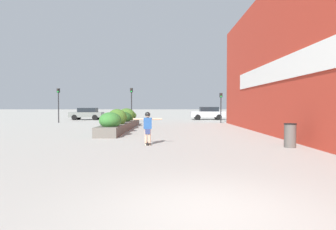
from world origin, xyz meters
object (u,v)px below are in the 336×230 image
at_px(skateboarder, 147,124).
at_px(traffic_light_right, 220,102).
at_px(skateboard, 147,144).
at_px(car_leftmost, 86,114).
at_px(traffic_light_left, 130,99).
at_px(traffic_light_far_left, 57,99).
at_px(car_center_left, 207,113).
at_px(car_center_right, 262,114).
at_px(trash_bin, 289,135).

relative_size(skateboarder, traffic_light_right, 0.45).
bearing_deg(skateboard, car_leftmost, 105.74).
bearing_deg(traffic_light_left, traffic_light_far_left, 179.22).
bearing_deg(traffic_light_far_left, car_center_left, 22.43).
relative_size(skateboard, traffic_light_far_left, 0.16).
xyz_separation_m(car_center_right, traffic_light_left, (-15.87, -6.22, 1.66)).
height_order(skateboard, car_center_right, car_center_right).
bearing_deg(car_leftmost, skateboard, -159.02).
relative_size(skateboard, car_center_right, 0.13).
relative_size(skateboard, traffic_light_left, 0.16).
distance_m(skateboarder, car_center_right, 27.41).
xyz_separation_m(skateboard, traffic_light_right, (6.47, 17.64, 2.10)).
xyz_separation_m(trash_bin, car_leftmost, (-15.69, 25.54, 0.29)).
height_order(skateboard, traffic_light_far_left, traffic_light_far_left).
relative_size(car_center_left, traffic_light_far_left, 1.18).
height_order(skateboarder, car_center_left, car_center_left).
xyz_separation_m(skateboard, traffic_light_left, (-2.93, 17.94, 2.42)).
bearing_deg(traffic_light_right, car_leftmost, 155.96).
bearing_deg(traffic_light_right, skateboarder, -110.14).
xyz_separation_m(skateboarder, trash_bin, (6.20, -0.78, -0.43)).
distance_m(skateboarder, traffic_light_right, 18.83).
relative_size(skateboard, skateboarder, 0.41).
distance_m(car_leftmost, traffic_light_left, 9.62).
relative_size(skateboarder, car_center_left, 0.33).
bearing_deg(traffic_light_right, car_center_left, 93.02).
distance_m(trash_bin, car_center_right, 25.84).
bearing_deg(traffic_light_far_left, car_center_right, 14.52).
relative_size(traffic_light_right, traffic_light_far_left, 0.86).
distance_m(skateboarder, car_center_left, 25.69).
height_order(trash_bin, car_leftmost, car_leftmost).
distance_m(traffic_light_left, traffic_light_far_left, 7.76).
relative_size(trash_bin, traffic_light_far_left, 0.29).
bearing_deg(car_center_right, skateboard, -28.18).
distance_m(traffic_light_left, traffic_light_right, 9.41).
bearing_deg(skateboarder, skateboard, 98.79).
height_order(skateboarder, car_leftmost, car_leftmost).
distance_m(car_center_right, traffic_light_right, 9.29).
bearing_deg(traffic_light_far_left, skateboarder, -59.38).
bearing_deg(car_center_right, trash_bin, -15.14).
relative_size(car_leftmost, traffic_light_left, 1.13).
bearing_deg(car_center_right, traffic_light_left, -68.59).
bearing_deg(skateboard, trash_bin, -12.41).
relative_size(trash_bin, car_center_left, 0.24).
relative_size(skateboarder, trash_bin, 1.37).
relative_size(car_leftmost, car_center_left, 0.97).
bearing_deg(traffic_light_left, trash_bin, -64.02).
bearing_deg(car_center_left, car_leftmost, 90.72).
relative_size(car_center_right, traffic_light_left, 1.22).
distance_m(car_center_left, traffic_light_far_left, 18.21).
height_order(trash_bin, traffic_light_right, traffic_light_right).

